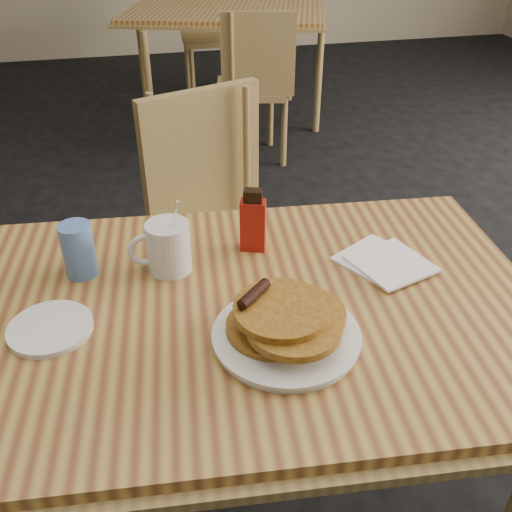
{
  "coord_description": "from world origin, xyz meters",
  "views": [
    {
      "loc": [
        -0.19,
        -0.92,
        1.46
      ],
      "look_at": [
        0.03,
        0.03,
        0.81
      ],
      "focal_mm": 40.0,
      "sensor_mm": 36.0,
      "label": 1
    }
  ],
  "objects": [
    {
      "name": "floor",
      "position": [
        0.0,
        0.0,
        0.0
      ],
      "size": [
        10.0,
        10.0,
        0.0
      ],
      "primitive_type": "plane",
      "color": "black",
      "rests_on": "ground"
    },
    {
      "name": "main_table",
      "position": [
        0.01,
        -0.05,
        0.71
      ],
      "size": [
        1.27,
        0.92,
        0.75
      ],
      "rotation": [
        0.0,
        0.0,
        -0.09
      ],
      "color": "#AC873D",
      "rests_on": "floor"
    },
    {
      "name": "neighbor_table",
      "position": [
        0.5,
        2.99,
        0.71
      ],
      "size": [
        1.51,
        1.24,
        0.75
      ],
      "rotation": [
        0.0,
        0.0,
        -0.31
      ],
      "color": "#AC873D",
      "rests_on": "floor"
    },
    {
      "name": "chair_main_far",
      "position": [
        0.02,
        0.7,
        0.55
      ],
      "size": [
        0.54,
        0.55,
        0.92
      ],
      "rotation": [
        0.0,
        0.0,
        0.36
      ],
      "color": "#9D824A",
      "rests_on": "floor"
    },
    {
      "name": "chair_neighbor_far",
      "position": [
        0.48,
        3.72,
        0.51
      ],
      "size": [
        0.41,
        0.41,
        0.86
      ],
      "rotation": [
        0.0,
        0.0,
        -0.04
      ],
      "color": "#9D824A",
      "rests_on": "floor"
    },
    {
      "name": "chair_neighbor_near",
      "position": [
        0.52,
        2.23,
        0.53
      ],
      "size": [
        0.48,
        0.48,
        0.89
      ],
      "rotation": [
        0.0,
        0.0,
        -0.21
      ],
      "color": "#9D824A",
      "rests_on": "floor"
    },
    {
      "name": "pancake_plate",
      "position": [
        0.04,
        -0.17,
        0.78
      ],
      "size": [
        0.27,
        0.27,
        0.1
      ],
      "rotation": [
        0.0,
        0.0,
        0.33
      ],
      "color": "silver",
      "rests_on": "main_table"
    },
    {
      "name": "coffee_mug",
      "position": [
        -0.15,
        0.11,
        0.81
      ],
      "size": [
        0.13,
        0.09,
        0.17
      ],
      "rotation": [
        0.0,
        0.0,
        -0.07
      ],
      "color": "silver",
      "rests_on": "main_table"
    },
    {
      "name": "syrup_bottle",
      "position": [
        0.05,
        0.15,
        0.82
      ],
      "size": [
        0.06,
        0.05,
        0.15
      ],
      "rotation": [
        0.0,
        0.0,
        -0.32
      ],
      "color": "maroon",
      "rests_on": "main_table"
    },
    {
      "name": "napkin_stack",
      "position": [
        0.32,
        0.02,
        0.76
      ],
      "size": [
        0.22,
        0.22,
        0.01
      ],
      "rotation": [
        0.0,
        0.0,
        0.51
      ],
      "color": "white",
      "rests_on": "main_table"
    },
    {
      "name": "blue_tumbler",
      "position": [
        -0.33,
        0.13,
        0.81
      ],
      "size": [
        0.09,
        0.09,
        0.12
      ],
      "primitive_type": "cylinder",
      "rotation": [
        0.0,
        0.0,
        0.38
      ],
      "color": "#5178BF",
      "rests_on": "main_table"
    },
    {
      "name": "side_saucer",
      "position": [
        -0.38,
        -0.04,
        0.76
      ],
      "size": [
        0.19,
        0.19,
        0.01
      ],
      "primitive_type": "cylinder",
      "rotation": [
        0.0,
        0.0,
        -0.25
      ],
      "color": "silver",
      "rests_on": "main_table"
    }
  ]
}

